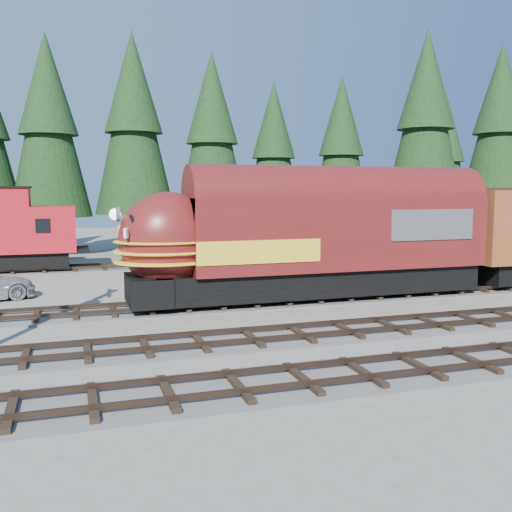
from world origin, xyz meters
name	(u,v)px	position (x,y,z in m)	size (l,w,h in m)	color
ground	(415,314)	(0.00, 0.00, 0.00)	(120.00, 120.00, 0.00)	#6B665B
track_spur	(129,267)	(-10.00, 18.00, 0.06)	(32.00, 3.20, 0.33)	#4C4947
depot	(314,227)	(0.00, 10.50, 2.96)	(12.80, 7.00, 5.30)	#C3861B
conifer_backdrop	(307,129)	(5.50, 24.63, 10.21)	(78.81, 21.85, 17.22)	black
locomotive	(301,242)	(-3.49, 4.00, 2.75)	(17.46, 3.47, 4.75)	black
pickup_truck_a	(202,281)	(-7.60, 6.61, 0.77)	(2.56, 5.55, 1.54)	black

